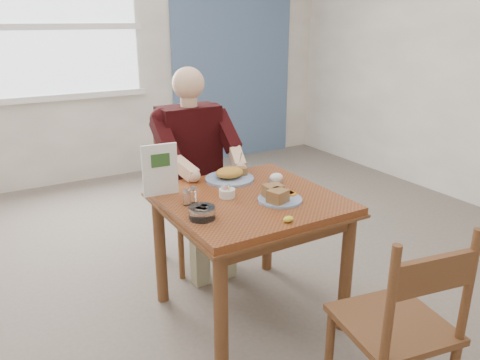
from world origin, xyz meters
TOP-DOWN VIEW (x-y plane):
  - floor at (0.00, 0.00)m, footprint 6.00×6.00m
  - wall_back at (0.00, 3.00)m, footprint 5.50×0.00m
  - accent_panel at (1.60, 2.98)m, footprint 1.60×0.02m
  - lemon_wedge at (-0.02, -0.39)m, footprint 0.06×0.05m
  - napkin at (0.27, 0.13)m, footprint 0.10×0.10m
  - metal_dish at (0.26, 0.12)m, footprint 0.10×0.10m
  - window at (-0.40, 2.97)m, footprint 1.72×0.04m
  - table at (0.00, 0.00)m, footprint 0.92×0.92m
  - chair_far at (0.00, 0.80)m, footprint 0.42×0.42m
  - chair_near at (0.13, -0.99)m, footprint 0.49×0.49m
  - diner at (0.00, 0.71)m, footprint 0.53×0.56m
  - near_plate at (0.10, -0.13)m, footprint 0.28×0.28m
  - far_plate at (0.05, 0.30)m, footprint 0.31×0.31m
  - caddy at (-0.11, 0.05)m, footprint 0.11×0.11m
  - shakers at (-0.32, 0.06)m, footprint 0.10×0.07m
  - creamer at (-0.35, -0.14)m, footprint 0.14×0.14m
  - menu at (-0.41, 0.27)m, footprint 0.20×0.03m

SIDE VIEW (x-z plane):
  - floor at x=0.00m, z-range 0.00..0.00m
  - chair_far at x=0.00m, z-range 0.00..0.95m
  - chair_near at x=0.13m, z-range 0.00..0.95m
  - table at x=0.00m, z-range 0.26..1.01m
  - metal_dish at x=0.26m, z-range 0.75..0.76m
  - lemon_wedge at x=-0.02m, z-range 0.75..0.78m
  - caddy at x=-0.11m, z-range 0.74..0.81m
  - napkin at x=0.27m, z-range 0.75..0.80m
  - near_plate at x=0.10m, z-range 0.74..0.82m
  - far_plate at x=0.05m, z-range 0.74..0.82m
  - creamer at x=-0.35m, z-range 0.75..0.81m
  - shakers at x=-0.32m, z-range 0.75..0.84m
  - diner at x=0.00m, z-range 0.12..1.50m
  - menu at x=-0.41m, z-range 0.75..1.04m
  - accent_panel at x=1.60m, z-range 0.00..2.80m
  - wall_back at x=0.00m, z-range -1.35..4.15m
  - window at x=-0.40m, z-range 0.89..2.31m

